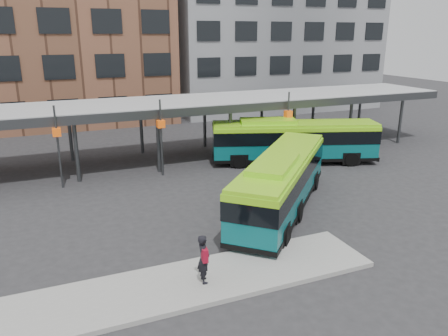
% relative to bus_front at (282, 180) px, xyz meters
% --- Properties ---
extents(ground, '(120.00, 120.00, 0.00)m').
position_rel_bus_front_xyz_m(ground, '(-1.03, -1.84, -1.60)').
color(ground, '#28282B').
rests_on(ground, ground).
extents(boarding_island, '(14.00, 3.00, 0.18)m').
position_rel_bus_front_xyz_m(boarding_island, '(-6.53, -4.84, -1.51)').
color(boarding_island, gray).
rests_on(boarding_island, ground).
extents(canopy, '(40.00, 6.53, 4.80)m').
position_rel_bus_front_xyz_m(canopy, '(-1.09, 11.03, 2.31)').
color(canopy, '#999B9E').
rests_on(canopy, ground).
extents(building_brick, '(26.00, 14.00, 22.00)m').
position_rel_bus_front_xyz_m(building_brick, '(-11.03, 30.16, 9.40)').
color(building_brick, brown).
rests_on(building_brick, ground).
extents(building_grey, '(24.00, 14.00, 20.00)m').
position_rel_bus_front_xyz_m(building_grey, '(14.97, 30.16, 8.40)').
color(building_grey, slate).
rests_on(building_grey, ground).
extents(bus_front, '(9.34, 9.71, 3.07)m').
position_rel_bus_front_xyz_m(bus_front, '(0.00, 0.00, 0.00)').
color(bus_front, '#08575B').
rests_on(bus_front, ground).
extents(bus_rear, '(11.34, 5.91, 3.08)m').
position_rel_bus_front_xyz_m(bus_rear, '(5.05, 7.14, 0.01)').
color(bus_rear, '#08575B').
rests_on(bus_rear, ground).
extents(pedestrian, '(0.50, 0.70, 1.79)m').
position_rel_bus_front_xyz_m(pedestrian, '(-6.02, -5.06, -0.51)').
color(pedestrian, black).
rests_on(pedestrian, boarding_island).
extents(bike_rack, '(4.68, 1.45, 0.96)m').
position_rel_bus_front_xyz_m(bike_rack, '(11.27, 10.00, -1.13)').
color(bike_rack, slate).
rests_on(bike_rack, ground).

